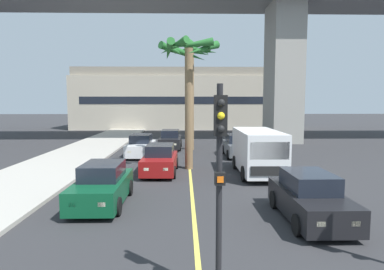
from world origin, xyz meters
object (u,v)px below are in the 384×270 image
object	(u,v)px
delivery_van	(258,151)
traffic_light_median_near	(220,162)
car_queue_third	(160,160)
car_queue_fourth	(141,146)
car_queue_fifth	(237,146)
car_queue_second	(310,198)
car_queue_front	(102,186)
palm_tree_near_median	(189,66)
palm_tree_mid_median	(192,64)
car_queue_sixth	(170,140)

from	to	relation	value
delivery_van	traffic_light_median_near	size ratio (longest dim) A/B	1.26
car_queue_third	car_queue_fourth	size ratio (longest dim) A/B	1.00
car_queue_fifth	car_queue_second	bearing A→B (deg)	-88.66
car_queue_front	palm_tree_near_median	size ratio (longest dim) A/B	0.56
delivery_van	car_queue_fifth	bearing A→B (deg)	91.02
car_queue_fourth	palm_tree_mid_median	size ratio (longest dim) A/B	0.49
traffic_light_median_near	palm_tree_near_median	xyz separation A→B (m)	(-0.40, 12.85, 3.15)
car_queue_second	car_queue_third	world-z (taller)	same
car_queue_sixth	palm_tree_near_median	world-z (taller)	palm_tree_near_median
car_queue_third	palm_tree_mid_median	world-z (taller)	palm_tree_mid_median
car_queue_front	car_queue_fourth	distance (m)	11.24
palm_tree_mid_median	car_queue_fifth	bearing A→B (deg)	-47.18
car_queue_front	palm_tree_near_median	distance (m)	9.09
car_queue_third	car_queue_sixth	bearing A→B (deg)	89.02
palm_tree_near_median	traffic_light_median_near	bearing A→B (deg)	-88.20
delivery_van	palm_tree_near_median	xyz separation A→B (m)	(-3.62, 1.65, 4.57)
car_queue_fourth	delivery_van	distance (m)	9.34
car_queue_front	traffic_light_median_near	distance (m)	7.48
car_queue_front	delivery_van	distance (m)	8.64
car_queue_fifth	traffic_light_median_near	bearing A→B (deg)	-100.18
car_queue_fifth	palm_tree_mid_median	distance (m)	7.71
palm_tree_near_median	car_queue_fifth	bearing A→B (deg)	51.96
car_queue_third	car_queue_fifth	bearing A→B (deg)	47.90
palm_tree_near_median	palm_tree_mid_median	xyz separation A→B (m)	(0.35, 7.91, 1.00)
car_queue_third	palm_tree_mid_median	bearing A→B (deg)	77.95
car_queue_fifth	car_queue_front	bearing A→B (deg)	-121.56
delivery_van	car_queue_sixth	bearing A→B (deg)	116.55
car_queue_sixth	car_queue_front	bearing A→B (deg)	-97.31
car_queue_fifth	palm_tree_near_median	bearing A→B (deg)	-128.04
car_queue_front	palm_tree_mid_median	xyz separation A→B (m)	(3.71, 14.61, 6.14)
car_queue_second	car_queue_fifth	bearing A→B (deg)	91.34
car_queue_fourth	car_queue_fifth	xyz separation A→B (m)	(6.86, -0.04, 0.00)
car_queue_front	car_queue_fourth	bearing A→B (deg)	89.90
car_queue_fifth	car_queue_fourth	bearing A→B (deg)	179.63
palm_tree_near_median	palm_tree_mid_median	distance (m)	7.98
car_queue_fourth	palm_tree_near_median	world-z (taller)	palm_tree_near_median
car_queue_second	car_queue_fifth	size ratio (longest dim) A/B	1.00
traffic_light_median_near	car_queue_fourth	bearing A→B (deg)	102.15
car_queue_third	palm_tree_mid_median	xyz separation A→B (m)	(1.93, 9.05, 6.14)
car_queue_third	traffic_light_median_near	bearing A→B (deg)	-80.37
car_queue_sixth	traffic_light_median_near	xyz separation A→B (m)	(1.82, -21.29, 1.99)
car_queue_fifth	traffic_light_median_near	xyz separation A→B (m)	(-3.11, -17.34, 1.99)
car_queue_sixth	delivery_van	distance (m)	11.30
traffic_light_median_near	delivery_van	bearing A→B (deg)	73.94
car_queue_front	car_queue_fifth	size ratio (longest dim) A/B	1.00
palm_tree_near_median	car_queue_third	bearing A→B (deg)	-144.04
car_queue_sixth	delivery_van	bearing A→B (deg)	-63.45
delivery_van	palm_tree_mid_median	size ratio (longest dim) A/B	0.62
car_queue_fifth	palm_tree_mid_median	xyz separation A→B (m)	(-3.16, 3.41, 6.14)
car_queue_fourth	palm_tree_mid_median	distance (m)	7.92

